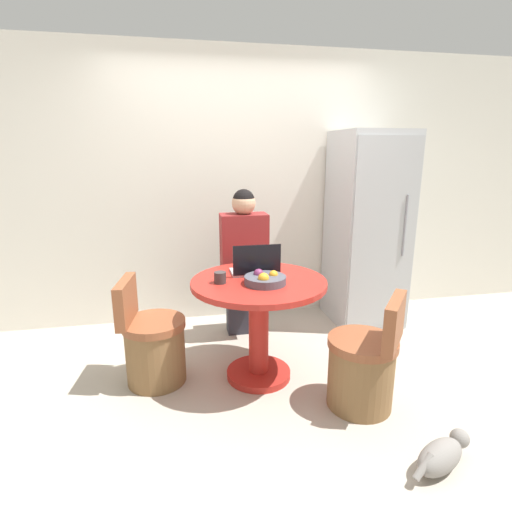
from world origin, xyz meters
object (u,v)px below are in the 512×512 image
object	(u,v)px
dining_table	(259,310)
chair_near_right_corner	(363,368)
laptop	(255,267)
cat	(442,455)
refrigerator	(367,230)
fruit_bowl	(265,279)
chair_left_side	(153,346)
person_seated	(243,258)

from	to	relation	value
dining_table	chair_near_right_corner	distance (m)	0.81
laptop	cat	size ratio (longest dim) A/B	0.81
refrigerator	fruit_bowl	distance (m)	1.57
chair_left_side	cat	world-z (taller)	chair_left_side
chair_left_side	laptop	distance (m)	0.94
chair_left_side	chair_near_right_corner	distance (m)	1.49
person_seated	fruit_bowl	bearing A→B (deg)	91.23
refrigerator	chair_left_side	bearing A→B (deg)	-158.88
fruit_bowl	cat	bearing A→B (deg)	-53.06
refrigerator	cat	size ratio (longest dim) A/B	4.23
chair_left_side	fruit_bowl	distance (m)	0.97
fruit_bowl	dining_table	bearing A→B (deg)	104.57
chair_left_side	laptop	size ratio (longest dim) A/B	2.24
refrigerator	chair_left_side	xyz separation A→B (m)	(-2.02, -0.78, -0.64)
laptop	fruit_bowl	bearing A→B (deg)	95.33
person_seated	laptop	world-z (taller)	person_seated
laptop	fruit_bowl	xyz separation A→B (m)	(0.02, -0.24, -0.02)
chair_near_right_corner	fruit_bowl	xyz separation A→B (m)	(-0.58, 0.39, 0.52)
laptop	chair_left_side	bearing A→B (deg)	3.45
person_seated	laptop	size ratio (longest dim) A/B	3.85
dining_table	laptop	size ratio (longest dim) A/B	2.76
refrigerator	person_seated	distance (m)	1.27
refrigerator	person_seated	world-z (taller)	refrigerator
person_seated	laptop	bearing A→B (deg)	89.52
person_seated	cat	size ratio (longest dim) A/B	3.10
dining_table	fruit_bowl	bearing A→B (deg)	-75.43
person_seated	fruit_bowl	world-z (taller)	person_seated
dining_table	person_seated	xyz separation A→B (m)	(0.01, 0.71, 0.20)
chair_left_side	dining_table	bearing A→B (deg)	-90.00
refrigerator	chair_near_right_corner	distance (m)	1.64
refrigerator	cat	distance (m)	2.19
person_seated	dining_table	bearing A→B (deg)	89.41
refrigerator	dining_table	world-z (taller)	refrigerator
chair_near_right_corner	fruit_bowl	world-z (taller)	fruit_bowl
chair_near_right_corner	person_seated	bearing A→B (deg)	-114.66
person_seated	laptop	xyz separation A→B (m)	(-0.00, -0.57, 0.08)
chair_left_side	person_seated	xyz separation A→B (m)	(0.77, 0.61, 0.46)
dining_table	person_seated	world-z (taller)	person_seated
chair_near_right_corner	cat	size ratio (longest dim) A/B	1.81
chair_near_right_corner	chair_left_side	bearing A→B (deg)	-74.11
chair_near_right_corner	laptop	xyz separation A→B (m)	(-0.60, 0.63, 0.54)
cat	dining_table	bearing A→B (deg)	101.89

